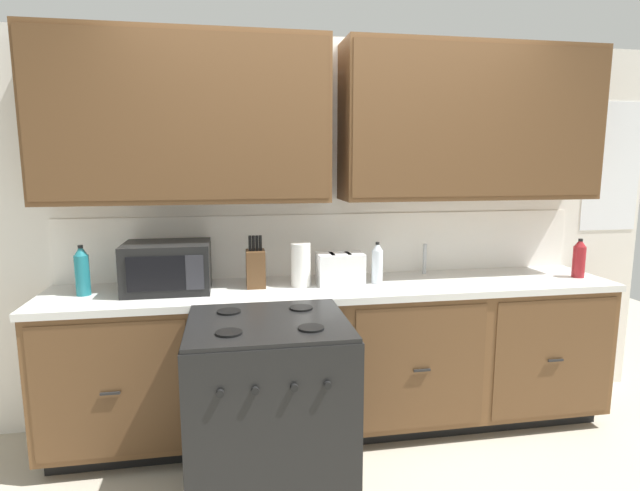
% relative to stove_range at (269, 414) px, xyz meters
% --- Properties ---
extents(ground_plane, '(8.47, 8.47, 0.00)m').
position_rel_stove_range_xyz_m(ground_plane, '(0.47, 0.33, -0.47)').
color(ground_plane, '#B2A893').
extents(wall_unit, '(4.59, 0.40, 2.44)m').
position_rel_stove_range_xyz_m(wall_unit, '(0.48, 0.82, 1.20)').
color(wall_unit, white).
rests_on(wall_unit, ground_plane).
extents(counter_run, '(3.42, 0.64, 0.94)m').
position_rel_stove_range_xyz_m(counter_run, '(0.48, 0.63, 0.01)').
color(counter_run, black).
rests_on(counter_run, ground_plane).
extents(stove_range, '(0.76, 0.68, 0.95)m').
position_rel_stove_range_xyz_m(stove_range, '(0.00, 0.00, 0.00)').
color(stove_range, black).
rests_on(stove_range, ground_plane).
extents(microwave, '(0.48, 0.37, 0.28)m').
position_rel_stove_range_xyz_m(microwave, '(-0.52, 0.67, 0.61)').
color(microwave, black).
rests_on(microwave, counter_run).
extents(toaster, '(0.28, 0.18, 0.19)m').
position_rel_stove_range_xyz_m(toaster, '(0.49, 0.65, 0.56)').
color(toaster, white).
rests_on(toaster, counter_run).
extents(knife_block, '(0.11, 0.14, 0.31)m').
position_rel_stove_range_xyz_m(knife_block, '(-0.02, 0.67, 0.58)').
color(knife_block, '#52361E').
rests_on(knife_block, counter_run).
extents(sink_faucet, '(0.02, 0.02, 0.20)m').
position_rel_stove_range_xyz_m(sink_faucet, '(1.10, 0.84, 0.57)').
color(sink_faucet, '#B2B5BA').
rests_on(sink_faucet, counter_run).
extents(paper_towel_roll, '(0.12, 0.12, 0.26)m').
position_rel_stove_range_xyz_m(paper_towel_roll, '(0.25, 0.64, 0.60)').
color(paper_towel_roll, white).
rests_on(paper_towel_roll, counter_run).
extents(bottle_clear, '(0.07, 0.07, 0.26)m').
position_rel_stove_range_xyz_m(bottle_clear, '(0.72, 0.64, 0.59)').
color(bottle_clear, silver).
rests_on(bottle_clear, counter_run).
extents(bottle_red, '(0.08, 0.08, 0.25)m').
position_rel_stove_range_xyz_m(bottle_red, '(2.04, 0.57, 0.59)').
color(bottle_red, maroon).
rests_on(bottle_red, counter_run).
extents(bottle_teal, '(0.08, 0.08, 0.28)m').
position_rel_stove_range_xyz_m(bottle_teal, '(-0.98, 0.65, 0.61)').
color(bottle_teal, '#1E707A').
rests_on(bottle_teal, counter_run).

